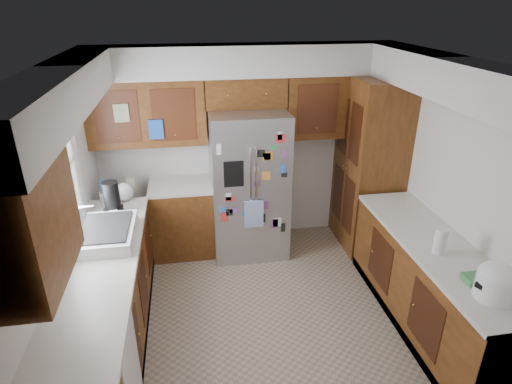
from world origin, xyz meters
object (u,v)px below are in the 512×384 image
Objects in this scene: pantry at (369,165)px; fridge at (249,184)px; paper_towel at (440,241)px; rice_cooker at (498,281)px.

pantry reaches higher than fridge.
fridge is at bearing 177.94° from pantry.
paper_towel is (1.42, -1.81, 0.14)m from fridge.
paper_towel is at bearing -51.94° from fridge.
pantry is at bearing 89.99° from rice_cooker.
fridge reaches higher than paper_towel.
rice_cooker is (1.50, -2.44, 0.16)m from fridge.
fridge is (-1.50, 0.05, -0.17)m from pantry.
pantry is 9.05× the size of paper_towel.
pantry is 1.76m from paper_towel.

